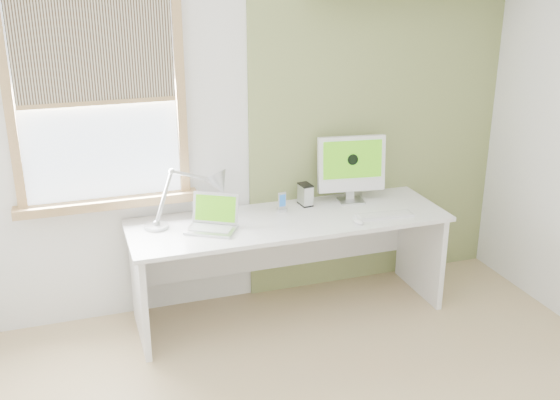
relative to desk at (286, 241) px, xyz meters
name	(u,v)px	position (x,y,z in m)	size (l,w,h in m)	color
room	(352,213)	(-0.18, -1.44, 0.77)	(4.04, 3.54, 2.64)	tan
accent_wall	(378,117)	(0.82, 0.30, 0.77)	(2.00, 0.02, 2.60)	#7D8B52
window	(98,103)	(-1.18, 0.27, 1.01)	(1.20, 0.14, 1.42)	olive
desk	(286,241)	(0.00, 0.00, 0.00)	(2.20, 0.70, 0.73)	white
desk_lamp	(208,189)	(-0.52, 0.15, 0.40)	(0.70, 0.35, 0.39)	silver
laptop	(213,221)	(-0.54, -0.07, 0.25)	(0.40, 0.38, 0.22)	silver
phone_dock	(282,206)	(0.00, 0.09, 0.23)	(0.09, 0.09, 0.14)	silver
external_drive	(305,195)	(0.20, 0.15, 0.27)	(0.09, 0.13, 0.16)	silver
imac	(351,165)	(0.54, 0.13, 0.47)	(0.50, 0.19, 0.49)	silver
keyboard	(384,215)	(0.64, -0.23, 0.20)	(0.41, 0.15, 0.02)	white
mouse	(358,222)	(0.41, -0.30, 0.21)	(0.05, 0.09, 0.03)	white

